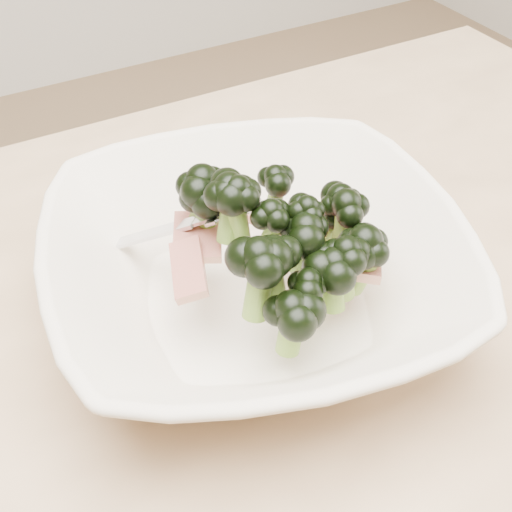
# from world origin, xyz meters

# --- Properties ---
(broccoli_dish) EXTENTS (0.37, 0.37, 0.12)m
(broccoli_dish) POSITION_xyz_m (0.10, 0.08, 0.79)
(broccoli_dish) COLOR beige
(broccoli_dish) RESTS_ON dining_table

